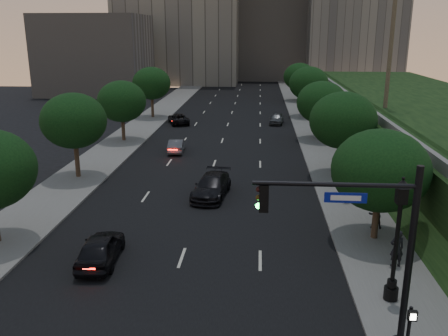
# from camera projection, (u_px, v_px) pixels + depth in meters

# --- Properties ---
(ground) EXTENTS (160.00, 160.00, 0.00)m
(ground) POSITION_uv_depth(u_px,v_px,m) (162.00, 314.00, 19.40)
(ground) COLOR black
(ground) RESTS_ON ground
(road_surface) EXTENTS (16.00, 140.00, 0.02)m
(road_surface) POSITION_uv_depth(u_px,v_px,m) (221.00, 145.00, 48.14)
(road_surface) COLOR black
(road_surface) RESTS_ON ground
(sidewalk_right) EXTENTS (4.50, 140.00, 0.15)m
(sidewalk_right) POSITION_uv_depth(u_px,v_px,m) (323.00, 146.00, 47.40)
(sidewalk_right) COLOR slate
(sidewalk_right) RESTS_ON ground
(sidewalk_left) EXTENTS (4.50, 140.00, 0.15)m
(sidewalk_left) POSITION_uv_depth(u_px,v_px,m) (122.00, 143.00, 48.84)
(sidewalk_left) COLOR slate
(sidewalk_left) RESTS_ON ground
(parapet_wall) EXTENTS (0.35, 90.00, 0.70)m
(parapet_wall) POSITION_uv_depth(u_px,v_px,m) (363.00, 107.00, 44.06)
(parapet_wall) COLOR slate
(parapet_wall) RESTS_ON embankment
(office_block_left) EXTENTS (26.00, 20.00, 32.00)m
(office_block_left) POSITION_uv_depth(u_px,v_px,m) (180.00, 8.00, 104.06)
(office_block_left) COLOR gray
(office_block_left) RESTS_ON ground
(office_block_mid) EXTENTS (22.00, 18.00, 26.00)m
(office_block_mid) POSITION_uv_depth(u_px,v_px,m) (270.00, 23.00, 113.07)
(office_block_mid) COLOR gray
(office_block_mid) RESTS_ON ground
(office_block_filler) EXTENTS (18.00, 16.00, 14.00)m
(office_block_filler) POSITION_uv_depth(u_px,v_px,m) (96.00, 55.00, 86.34)
(office_block_filler) COLOR gray
(office_block_filler) RESTS_ON ground
(tree_right_a) EXTENTS (5.20, 5.20, 6.24)m
(tree_right_a) POSITION_uv_depth(u_px,v_px,m) (380.00, 170.00, 25.22)
(tree_right_a) COLOR #38281C
(tree_right_a) RESTS_ON ground
(tree_right_b) EXTENTS (5.20, 5.20, 6.74)m
(tree_right_b) POSITION_uv_depth(u_px,v_px,m) (343.00, 120.00, 36.58)
(tree_right_b) COLOR #38281C
(tree_right_b) RESTS_ON ground
(tree_right_c) EXTENTS (5.20, 5.20, 6.24)m
(tree_right_c) POSITION_uv_depth(u_px,v_px,m) (322.00, 102.00, 49.17)
(tree_right_c) COLOR #38281C
(tree_right_c) RESTS_ON ground
(tree_right_d) EXTENTS (5.20, 5.20, 6.74)m
(tree_right_d) POSITION_uv_depth(u_px,v_px,m) (309.00, 83.00, 62.44)
(tree_right_d) COLOR #38281C
(tree_right_d) RESTS_ON ground
(tree_right_e) EXTENTS (5.20, 5.20, 6.24)m
(tree_right_e) POSITION_uv_depth(u_px,v_px,m) (300.00, 77.00, 76.95)
(tree_right_e) COLOR #38281C
(tree_right_e) RESTS_ON ground
(tree_left_b) EXTENTS (5.00, 5.00, 6.71)m
(tree_left_b) POSITION_uv_depth(u_px,v_px,m) (74.00, 121.00, 36.10)
(tree_left_b) COLOR #38281C
(tree_left_b) RESTS_ON ground
(tree_left_c) EXTENTS (5.00, 5.00, 6.34)m
(tree_left_c) POSITION_uv_depth(u_px,v_px,m) (122.00, 101.00, 48.65)
(tree_left_c) COLOR #38281C
(tree_left_c) RESTS_ON ground
(tree_left_d) EXTENTS (5.00, 5.00, 6.71)m
(tree_left_d) POSITION_uv_depth(u_px,v_px,m) (151.00, 83.00, 61.96)
(tree_left_d) COLOR #38281C
(tree_left_d) RESTS_ON ground
(traffic_signal_mast) EXTENTS (5.68, 0.56, 7.00)m
(traffic_signal_mast) POSITION_uv_depth(u_px,v_px,m) (377.00, 259.00, 16.21)
(traffic_signal_mast) COLOR black
(traffic_signal_mast) RESTS_ON ground
(street_lamp) EXTENTS (0.64, 0.64, 5.62)m
(street_lamp) POSITION_uv_depth(u_px,v_px,m) (396.00, 246.00, 19.55)
(street_lamp) COLOR black
(street_lamp) RESTS_ON ground
(pedestrian_signal) EXTENTS (0.30, 0.33, 2.50)m
(pedestrian_signal) POSITION_uv_depth(u_px,v_px,m) (409.00, 333.00, 15.65)
(pedestrian_signal) COLOR black
(pedestrian_signal) RESTS_ON ground
(sedan_near_left) EXTENTS (2.07, 4.51, 1.50)m
(sedan_near_left) POSITION_uv_depth(u_px,v_px,m) (100.00, 248.00, 23.59)
(sedan_near_left) COLOR black
(sedan_near_left) RESTS_ON ground
(sedan_mid_left) EXTENTS (1.58, 3.96, 1.28)m
(sedan_mid_left) POSITION_uv_depth(u_px,v_px,m) (177.00, 146.00, 45.20)
(sedan_mid_left) COLOR #55565C
(sedan_mid_left) RESTS_ON ground
(sedan_far_left) EXTENTS (3.56, 5.12, 1.30)m
(sedan_far_left) POSITION_uv_depth(u_px,v_px,m) (178.00, 119.00, 59.02)
(sedan_far_left) COLOR black
(sedan_far_left) RESTS_ON ground
(sedan_near_right) EXTENTS (2.74, 5.42, 1.51)m
(sedan_near_right) POSITION_uv_depth(u_px,v_px,m) (211.00, 186.00, 33.01)
(sedan_near_right) COLOR black
(sedan_near_right) RESTS_ON ground
(sedan_far_right) EXTENTS (2.05, 4.10, 1.34)m
(sedan_far_right) POSITION_uv_depth(u_px,v_px,m) (277.00, 119.00, 58.97)
(sedan_far_right) COLOR #4D5053
(sedan_far_right) RESTS_ON ground
(pedestrian_a) EXTENTS (0.75, 0.55, 1.89)m
(pedestrian_a) POSITION_uv_depth(u_px,v_px,m) (397.00, 248.00, 22.81)
(pedestrian_a) COLOR black
(pedestrian_a) RESTS_ON sidewalk_right
(pedestrian_b) EXTENTS (0.86, 0.70, 1.67)m
(pedestrian_b) POSITION_uv_depth(u_px,v_px,m) (375.00, 214.00, 27.33)
(pedestrian_b) COLOR black
(pedestrian_b) RESTS_ON sidewalk_right
(pedestrian_c) EXTENTS (0.98, 0.81, 1.57)m
(pedestrian_c) POSITION_uv_depth(u_px,v_px,m) (347.00, 191.00, 31.41)
(pedestrian_c) COLOR black
(pedestrian_c) RESTS_ON sidewalk_right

